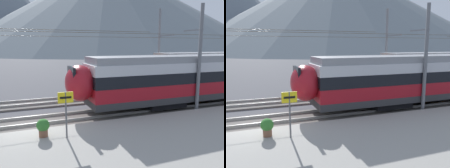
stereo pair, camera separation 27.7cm
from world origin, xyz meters
TOP-DOWN VIEW (x-y plane):
  - ground_plane at (0.00, 0.00)m, footprint 400.00×400.00m
  - platform_slab at (0.00, -4.02)m, footprint 120.00×6.71m
  - track_near at (0.00, 1.23)m, footprint 120.00×3.00m
  - track_far at (0.00, 6.00)m, footprint 120.00×3.00m
  - catenary_mast_mid at (10.87, -0.26)m, footprint 38.13×1.90m
  - catenary_mast_far_side at (13.31, 8.23)m, footprint 38.13×2.69m
  - platform_sign at (1.51, -2.42)m, footprint 0.70×0.08m
  - potted_plant_platform_edge at (0.51, -1.86)m, footprint 0.61×0.61m
  - mountain_central_peak at (63.27, 157.06)m, footprint 216.29×216.29m

SIDE VIEW (x-z plane):
  - ground_plane at x=0.00m, z-range 0.00..0.00m
  - track_near at x=0.00m, z-range -0.07..0.21m
  - track_far at x=0.00m, z-range -0.07..0.21m
  - platform_slab at x=0.00m, z-range 0.00..0.33m
  - potted_plant_platform_edge at x=0.51m, z-range 0.40..1.26m
  - platform_sign at x=1.51m, z-range 0.84..3.02m
  - catenary_mast_mid at x=10.87m, z-range 0.16..7.43m
  - catenary_mast_far_side at x=13.31m, z-range 0.12..8.37m
  - mountain_central_peak at x=63.27m, z-range 0.00..63.17m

